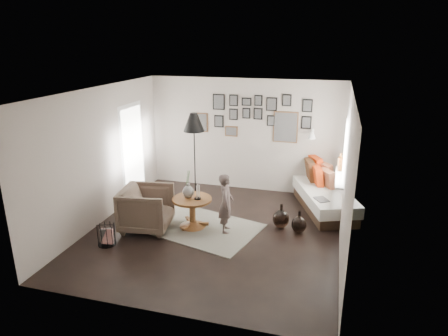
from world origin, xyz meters
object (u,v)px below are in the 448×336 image
(floor_lamp, at_px, (194,126))
(magazine_basket, at_px, (106,235))
(demijohn_small, at_px, (299,225))
(child, at_px, (226,203))
(armchair, at_px, (147,208))
(daybed, at_px, (325,195))
(demijohn_large, at_px, (281,219))
(pedestal_table, at_px, (192,214))
(vase, at_px, (188,189))

(floor_lamp, bearing_deg, magazine_basket, -108.35)
(demijohn_small, relative_size, child, 0.38)
(armchair, bearing_deg, daybed, -67.91)
(armchair, relative_size, floor_lamp, 0.46)
(floor_lamp, xyz_separation_m, demijohn_large, (2.04, -0.93, -1.49))
(pedestal_table, relative_size, vase, 1.40)
(daybed, relative_size, magazine_basket, 5.66)
(demijohn_large, height_order, demijohn_small, demijohn_large)
(magazine_basket, height_order, child, child)
(pedestal_table, distance_m, demijohn_large, 1.68)
(daybed, relative_size, child, 1.89)
(pedestal_table, bearing_deg, demijohn_small, 8.29)
(magazine_basket, distance_m, demijohn_small, 3.46)
(daybed, relative_size, floor_lamp, 1.09)
(child, bearing_deg, pedestal_table, 76.21)
(daybed, distance_m, magazine_basket, 4.46)
(vase, distance_m, demijohn_small, 2.16)
(demijohn_small, bearing_deg, vase, -172.57)
(pedestal_table, height_order, child, child)
(demijohn_large, bearing_deg, vase, -167.19)
(magazine_basket, distance_m, demijohn_large, 3.19)
(floor_lamp, distance_m, child, 2.06)
(magazine_basket, relative_size, demijohn_large, 0.79)
(demijohn_large, distance_m, demijohn_small, 0.37)
(child, bearing_deg, floor_lamp, 26.49)
(vase, relative_size, floor_lamp, 0.27)
(armchair, xyz_separation_m, floor_lamp, (0.38, 1.64, 1.26))
(daybed, xyz_separation_m, demijohn_small, (-0.41, -1.28, -0.14))
(vase, relative_size, child, 0.47)
(daybed, distance_m, armchair, 3.70)
(child, bearing_deg, demijohn_large, -78.16)
(daybed, xyz_separation_m, child, (-1.72, -1.59, 0.26))
(floor_lamp, xyz_separation_m, child, (1.08, -1.35, -1.11))
(daybed, bearing_deg, magazine_basket, -164.86)
(vase, distance_m, child, 0.77)
(floor_lamp, bearing_deg, vase, -75.68)
(vase, distance_m, magazine_basket, 1.66)
(floor_lamp, bearing_deg, armchair, -103.00)
(pedestal_table, xyz_separation_m, demijohn_small, (1.98, 0.29, -0.11))
(vase, bearing_deg, pedestal_table, -14.04)
(vase, xyz_separation_m, armchair, (-0.71, -0.33, -0.34))
(vase, relative_size, demijohn_large, 1.12)
(vase, bearing_deg, demijohn_large, 12.81)
(pedestal_table, height_order, daybed, daybed)
(armchair, xyz_separation_m, magazine_basket, (-0.42, -0.75, -0.23))
(vase, relative_size, magazine_basket, 1.41)
(vase, bearing_deg, daybed, 32.16)
(pedestal_table, distance_m, vase, 0.48)
(pedestal_table, xyz_separation_m, armchair, (-0.79, -0.31, 0.14))
(demijohn_small, bearing_deg, magazine_basket, -157.08)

